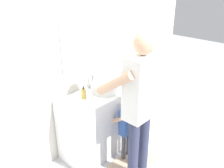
% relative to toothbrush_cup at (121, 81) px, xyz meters
% --- Properties ---
extents(ground_plane, '(14.00, 14.00, 0.00)m').
position_rel_toothbrush_cup_xyz_m(ground_plane, '(-0.32, -0.28, -0.94)').
color(ground_plane, silver).
extents(back_wall, '(4.40, 0.10, 2.70)m').
position_rel_toothbrush_cup_xyz_m(back_wall, '(-0.32, 0.34, 0.41)').
color(back_wall, silver).
rests_on(back_wall, ground).
extents(vanity_cabinet, '(1.28, 0.54, 0.89)m').
position_rel_toothbrush_cup_xyz_m(vanity_cabinet, '(-0.32, 0.02, -0.50)').
color(vanity_cabinet, white).
rests_on(vanity_cabinet, ground).
extents(sink_basin, '(0.36, 0.36, 0.11)m').
position_rel_toothbrush_cup_xyz_m(sink_basin, '(-0.32, 0.00, 0.00)').
color(sink_basin, white).
rests_on(sink_basin, vanity_cabinet).
extents(faucet, '(0.18, 0.14, 0.18)m').
position_rel_toothbrush_cup_xyz_m(faucet, '(-0.32, 0.22, 0.03)').
color(faucet, '#B7BABF').
rests_on(faucet, vanity_cabinet).
extents(toothbrush_cup, '(0.07, 0.07, 0.21)m').
position_rel_toothbrush_cup_xyz_m(toothbrush_cup, '(0.00, 0.00, 0.00)').
color(toothbrush_cup, silver).
rests_on(toothbrush_cup, vanity_cabinet).
extents(soap_bottle, '(0.06, 0.06, 0.17)m').
position_rel_toothbrush_cup_xyz_m(soap_bottle, '(-0.64, 0.06, 0.01)').
color(soap_bottle, gold).
rests_on(soap_bottle, vanity_cabinet).
extents(bath_mat, '(0.64, 0.40, 0.02)m').
position_rel_toothbrush_cup_xyz_m(bath_mat, '(-0.32, -0.53, -0.93)').
color(bath_mat, '#CCAD8E').
rests_on(bath_mat, ground).
extents(child_toddler, '(0.27, 0.27, 0.88)m').
position_rel_toothbrush_cup_xyz_m(child_toddler, '(-0.32, -0.38, -0.41)').
color(child_toddler, '#47474C').
rests_on(child_toddler, ground).
extents(adult_parent, '(0.56, 0.58, 1.81)m').
position_rel_toothbrush_cup_xyz_m(adult_parent, '(-0.42, -0.65, 0.14)').
color(adult_parent, '#2D334C').
rests_on(adult_parent, ground).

